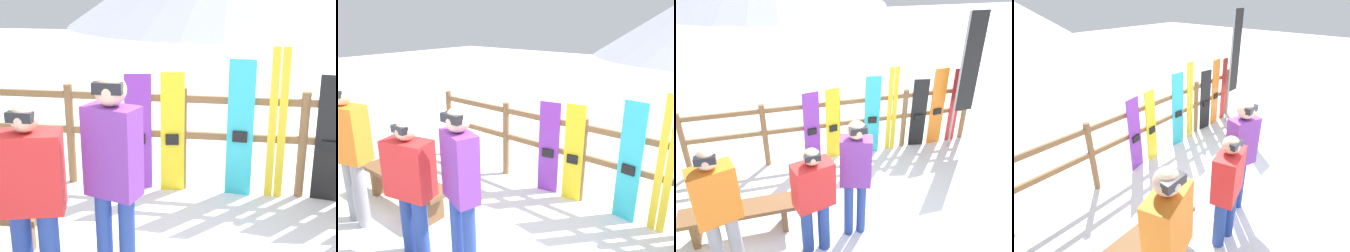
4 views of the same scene
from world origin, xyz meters
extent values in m
cylinder|color=brown|center=(-2.67, 1.99, 0.60)|extent=(0.10, 0.10, 1.21)
cylinder|color=brown|center=(-1.34, 1.99, 0.60)|extent=(0.10, 0.10, 1.21)
cylinder|color=brown|center=(0.00, 1.99, 0.60)|extent=(0.10, 0.10, 1.21)
cube|color=brown|center=(0.00, 1.99, 0.66)|extent=(5.35, 0.05, 0.08)
cube|color=brown|center=(0.00, 1.99, 1.09)|extent=(5.35, 0.05, 0.08)
cube|color=brown|center=(-1.78, 0.35, 0.42)|extent=(1.56, 0.36, 0.06)
cube|color=brown|center=(-2.37, 0.35, 0.20)|extent=(0.08, 0.29, 0.39)
cube|color=brown|center=(-1.20, 0.35, 0.20)|extent=(0.08, 0.29, 0.39)
cylinder|color=navy|center=(-0.94, -0.17, 0.38)|extent=(0.15, 0.15, 0.75)
cylinder|color=navy|center=(-0.73, -0.17, 0.38)|extent=(0.15, 0.15, 0.75)
cube|color=red|center=(-0.83, -0.17, 1.05)|extent=(0.53, 0.37, 0.59)
sphere|color=#D8B293|center=(-0.83, -0.17, 1.45)|extent=(0.20, 0.20, 0.20)
cube|color=black|center=(-0.83, -0.23, 1.47)|extent=(0.18, 0.07, 0.07)
cylinder|color=gray|center=(-2.02, -0.24, 0.43)|extent=(0.15, 0.15, 0.85)
cylinder|color=gray|center=(-1.80, -0.24, 0.43)|extent=(0.15, 0.15, 0.85)
cube|color=orange|center=(-1.91, -0.24, 1.19)|extent=(0.53, 0.39, 0.68)
sphere|color=#D8B293|center=(-1.91, -0.24, 1.64)|extent=(0.23, 0.23, 0.23)
cylinder|color=navy|center=(-0.35, -0.01, 0.42)|extent=(0.13, 0.13, 0.84)
cylinder|color=navy|center=(-0.17, -0.01, 0.42)|extent=(0.13, 0.13, 0.84)
cube|color=#723399|center=(-0.26, -0.01, 1.18)|extent=(0.44, 0.33, 0.67)
sphere|color=#D8B293|center=(-0.26, -0.01, 1.63)|extent=(0.23, 0.23, 0.23)
cube|color=black|center=(-0.26, -0.08, 1.66)|extent=(0.21, 0.08, 0.08)
cube|color=purple|center=(-0.50, 1.93, 0.68)|extent=(0.30, 0.08, 1.37)
cube|color=black|center=(-0.50, 1.90, 0.61)|extent=(0.17, 0.06, 0.12)
cube|color=yellow|center=(-0.11, 1.93, 0.70)|extent=(0.27, 0.07, 1.40)
cube|color=black|center=(-0.11, 1.90, 0.63)|extent=(0.15, 0.05, 0.12)
cube|color=#2DBFCC|center=(0.65, 1.93, 0.78)|extent=(0.29, 0.06, 1.55)
cube|color=black|center=(0.65, 1.90, 0.70)|extent=(0.16, 0.05, 0.12)
cube|color=yellow|center=(0.99, 1.93, 0.85)|extent=(0.09, 0.02, 1.70)
cube|color=yellow|center=(1.10, 1.93, 0.85)|extent=(0.09, 0.02, 1.70)
camera|label=1|loc=(0.60, -3.04, 2.34)|focal=50.00mm
camera|label=2|loc=(1.76, -1.85, 2.47)|focal=35.00mm
camera|label=3|loc=(-1.28, -3.25, 3.48)|focal=35.00mm
camera|label=4|loc=(-3.04, -1.35, 2.92)|focal=28.00mm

